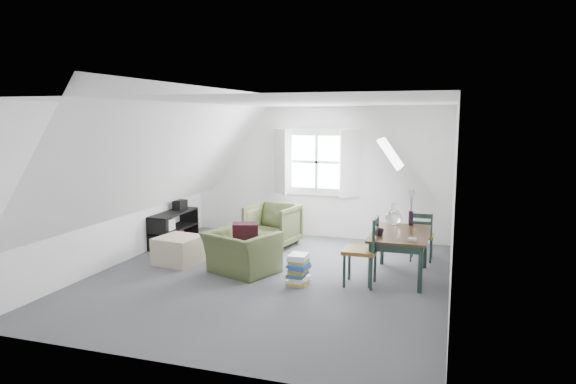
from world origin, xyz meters
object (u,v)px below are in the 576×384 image
(dining_chair_near, at_px, (363,250))
(armchair_near, at_px, (242,273))
(magazine_stack, at_px, (298,269))
(dining_table, at_px, (400,239))
(armchair_far, at_px, (273,246))
(media_shelf, at_px, (173,230))
(ottoman, at_px, (179,250))
(dining_chair_far, at_px, (422,235))

(dining_chair_near, bearing_deg, armchair_near, -98.15)
(dining_chair_near, bearing_deg, magazine_stack, -82.06)
(dining_table, relative_size, dining_chair_near, 1.38)
(armchair_near, xyz_separation_m, dining_table, (2.25, 0.49, 0.58))
(armchair_far, xyz_separation_m, media_shelf, (-1.76, -0.47, 0.27))
(armchair_far, height_order, dining_table, dining_table)
(armchair_near, height_order, media_shelf, media_shelf)
(armchair_near, distance_m, armchair_far, 1.64)
(armchair_near, xyz_separation_m, media_shelf, (-1.85, 1.17, 0.27))
(armchair_near, bearing_deg, ottoman, 13.30)
(dining_chair_far, height_order, media_shelf, dining_chair_far)
(dining_table, relative_size, magazine_stack, 3.14)
(dining_chair_far, bearing_deg, media_shelf, 8.97)
(ottoman, xyz_separation_m, media_shelf, (-0.70, 1.00, 0.06))
(armchair_far, height_order, media_shelf, media_shelf)
(armchair_near, distance_m, media_shelf, 2.21)
(armchair_far, height_order, ottoman, ottoman)
(armchair_near, bearing_deg, dining_table, -146.13)
(dining_table, bearing_deg, armchair_near, -166.41)
(dining_chair_near, bearing_deg, dining_chair_far, 147.32)
(dining_chair_far, bearing_deg, armchair_near, 35.53)
(armchair_far, bearing_deg, magazine_stack, -51.25)
(dining_table, bearing_deg, media_shelf, 171.91)
(media_shelf, bearing_deg, ottoman, -56.23)
(ottoman, bearing_deg, dining_chair_far, 19.99)
(ottoman, relative_size, dining_chair_near, 0.67)
(ottoman, xyz_separation_m, dining_table, (3.40, 0.33, 0.36))
(armchair_near, distance_m, dining_chair_near, 1.87)
(ottoman, height_order, magazine_stack, ottoman)
(magazine_stack, bearing_deg, dining_chair_far, 48.41)
(dining_table, distance_m, media_shelf, 4.17)
(magazine_stack, bearing_deg, dining_chair_near, 15.79)
(dining_table, distance_m, dining_chair_near, 0.68)
(armchair_near, xyz_separation_m, ottoman, (-1.15, 0.17, 0.21))
(armchair_near, relative_size, armchair_far, 1.15)
(armchair_near, relative_size, dining_table, 0.72)
(dining_chair_far, bearing_deg, dining_chair_near, 69.88)
(dining_table, relative_size, dining_chair_far, 1.66)
(dining_chair_far, xyz_separation_m, dining_chair_near, (-0.69, -1.50, 0.08))
(dining_chair_far, distance_m, media_shelf, 4.37)
(dining_table, xyz_separation_m, dining_chair_far, (0.25, 1.00, -0.16))
(armchair_far, xyz_separation_m, magazine_stack, (1.05, -1.89, 0.21))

